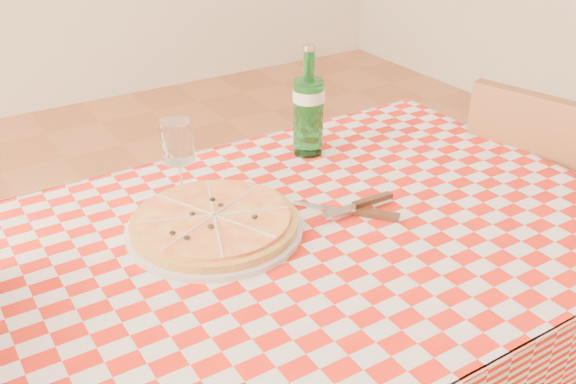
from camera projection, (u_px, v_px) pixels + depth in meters
name	position (u px, v px, depth m)	size (l,w,h in m)	color
dining_table	(312.00, 269.00, 1.31)	(1.20, 0.80, 0.75)	brown
tablecloth	(313.00, 230.00, 1.27)	(1.30, 0.90, 0.01)	#B0170A
chair_near	(542.00, 222.00, 1.75)	(0.49, 0.49, 0.90)	brown
pizza_plate	(214.00, 221.00, 1.25)	(0.35, 0.35, 0.04)	#B87D3D
water_bottle	(309.00, 101.00, 1.51)	(0.08, 0.08, 0.27)	#196625
wine_glass	(179.00, 160.00, 1.34)	(0.07, 0.07, 0.17)	white
cutlery	(353.00, 208.00, 1.31)	(0.24, 0.20, 0.03)	silver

